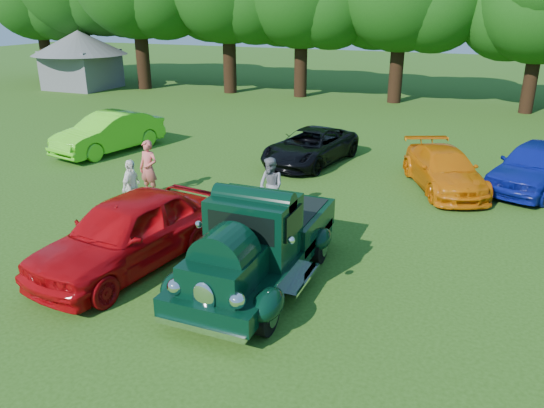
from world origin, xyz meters
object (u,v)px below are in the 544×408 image
at_px(back_car_orange, 444,170).
at_px(gazebo, 80,53).
at_px(red_convertible, 128,232).
at_px(spectator_pink, 149,168).
at_px(hero_pickup, 259,244).
at_px(back_car_blue, 535,166).
at_px(spectator_white, 132,187).
at_px(back_car_lime, 109,133).
at_px(back_car_black, 310,146).
at_px(spectator_grey, 271,186).

height_order(back_car_orange, gazebo, gazebo).
bearing_deg(back_car_orange, red_convertible, -150.31).
relative_size(back_car_orange, spectator_pink, 2.52).
relative_size(hero_pickup, back_car_blue, 1.13).
bearing_deg(spectator_white, gazebo, 34.49).
bearing_deg(red_convertible, spectator_pink, 127.21).
relative_size(red_convertible, spectator_pink, 2.80).
relative_size(back_car_lime, back_car_orange, 1.07).
bearing_deg(gazebo, spectator_white, -46.16).
height_order(red_convertible, spectator_white, red_convertible).
bearing_deg(red_convertible, spectator_white, 132.96).
relative_size(hero_pickup, gazebo, 0.80).
distance_m(hero_pickup, back_car_black, 9.20).
relative_size(back_car_orange, spectator_white, 2.77).
bearing_deg(back_car_blue, red_convertible, -111.47).
bearing_deg(back_car_black, back_car_blue, 9.69).
height_order(back_car_lime, spectator_white, spectator_white).
distance_m(back_car_blue, gazebo, 30.64).
distance_m(back_car_lime, back_car_blue, 15.58).
xyz_separation_m(red_convertible, spectator_white, (-1.87, 2.68, -0.04)).
distance_m(back_car_orange, spectator_grey, 5.93).
height_order(back_car_blue, spectator_grey, spectator_grey).
height_order(back_car_lime, gazebo, gazebo).
distance_m(hero_pickup, gazebo, 30.65).
xyz_separation_m(back_car_black, spectator_white, (-3.00, -6.77, 0.16)).
relative_size(red_convertible, back_car_lime, 1.04).
xyz_separation_m(hero_pickup, back_car_orange, (3.00, 7.84, -0.23)).
distance_m(red_convertible, spectator_white, 3.27).
bearing_deg(back_car_blue, spectator_white, -126.31).
relative_size(hero_pickup, spectator_white, 3.24).
bearing_deg(gazebo, back_car_lime, -46.01).
xyz_separation_m(back_car_orange, spectator_pink, (-8.33, -4.13, 0.23)).
relative_size(spectator_grey, spectator_white, 1.02).
bearing_deg(spectator_pink, spectator_white, -68.91).
height_order(back_car_lime, spectator_grey, spectator_grey).
distance_m(back_car_black, spectator_white, 7.41).
distance_m(back_car_black, back_car_orange, 5.02).
bearing_deg(spectator_white, back_car_blue, -67.01).
relative_size(hero_pickup, back_car_lime, 1.10).
xyz_separation_m(spectator_pink, spectator_white, (0.46, -1.48, -0.08)).
height_order(hero_pickup, spectator_white, hero_pickup).
xyz_separation_m(red_convertible, back_car_blue, (8.66, 9.34, -0.06)).
bearing_deg(spectator_grey, spectator_pink, -149.53).
distance_m(red_convertible, gazebo, 28.84).
xyz_separation_m(back_car_orange, gazebo, (-25.59, 12.83, 1.77)).
bearing_deg(hero_pickup, back_car_lime, 142.79).
height_order(back_car_blue, spectator_white, spectator_white).
xyz_separation_m(back_car_lime, back_car_black, (7.97, 1.52, -0.14)).
bearing_deg(back_car_lime, back_car_orange, 12.91).
xyz_separation_m(spectator_pink, spectator_grey, (4.03, 0.05, -0.06)).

